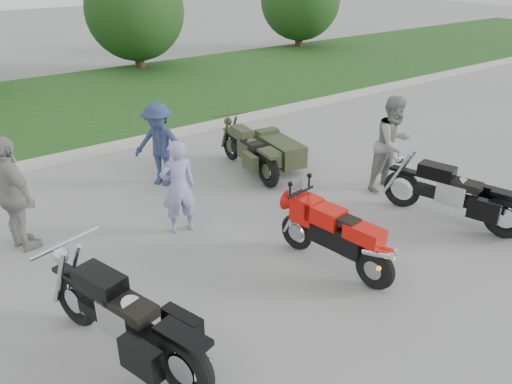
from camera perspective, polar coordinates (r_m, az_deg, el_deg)
ground at (r=7.38m, az=2.35°, el=-8.57°), size 80.00×80.00×0.00m
curb at (r=12.11m, az=-15.61°, el=5.10°), size 60.00×0.30×0.15m
grass_strip at (r=15.91m, az=-21.27°, el=9.16°), size 60.00×8.00×0.14m
tree_mid_right at (r=19.94m, az=-13.69°, el=19.48°), size 3.60×3.60×4.00m
sportbike_red at (r=7.16m, az=9.23°, el=-4.84°), size 0.54×1.99×0.95m
cruiser_left at (r=5.78m, az=-14.11°, el=-14.41°), size 0.97×2.52×0.99m
cruiser_right at (r=8.95m, az=22.13°, el=-0.51°), size 0.87×2.40×0.94m
cruiser_sidecar at (r=10.39m, az=1.37°, el=4.63°), size 1.27×2.29×0.88m
person_stripe at (r=8.01m, az=-8.87°, el=0.52°), size 0.63×0.48×1.57m
person_grey at (r=9.73m, az=15.40°, el=5.31°), size 0.90×0.71×1.82m
person_denim at (r=9.78m, az=-11.00°, el=5.35°), size 1.09×1.22×1.65m
person_back at (r=8.22m, az=-25.93°, el=-0.32°), size 0.71×1.14×1.81m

